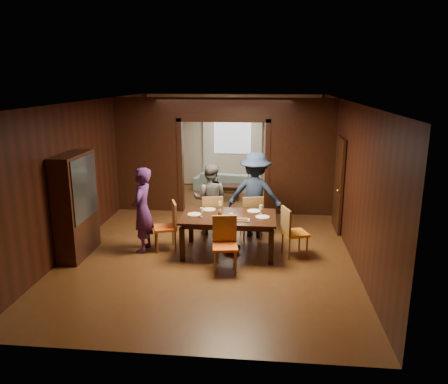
# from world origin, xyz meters

# --- Properties ---
(floor) EXTENTS (9.00, 9.00, 0.00)m
(floor) POSITION_xyz_m (0.00, 0.00, 0.00)
(floor) COLOR #553118
(floor) RESTS_ON ground
(ceiling) EXTENTS (5.50, 9.00, 0.02)m
(ceiling) POSITION_xyz_m (0.00, 0.00, 2.90)
(ceiling) COLOR silver
(ceiling) RESTS_ON room_walls
(room_walls) EXTENTS (5.52, 9.01, 2.90)m
(room_walls) POSITION_xyz_m (0.00, 1.89, 1.51)
(room_walls) COLOR black
(room_walls) RESTS_ON floor
(person_purple) EXTENTS (0.43, 0.64, 1.69)m
(person_purple) POSITION_xyz_m (-1.33, -1.18, 0.85)
(person_purple) COLOR #472160
(person_purple) RESTS_ON floor
(person_grey) EXTENTS (0.80, 0.65, 1.57)m
(person_grey) POSITION_xyz_m (-0.13, -0.05, 0.79)
(person_grey) COLOR #515158
(person_grey) RESTS_ON floor
(person_navy) EXTENTS (1.28, 0.86, 1.85)m
(person_navy) POSITION_xyz_m (0.85, -0.08, 0.92)
(person_navy) COLOR #1B2645
(person_navy) RESTS_ON floor
(sofa) EXTENTS (2.03, 1.03, 0.57)m
(sofa) POSITION_xyz_m (-0.14, 3.85, 0.28)
(sofa) COLOR #98BEC7
(sofa) RESTS_ON floor
(serving_bowl) EXTENTS (0.35, 0.35, 0.09)m
(serving_bowl) POSITION_xyz_m (0.44, -1.06, 0.80)
(serving_bowl) COLOR black
(serving_bowl) RESTS_ON dining_table
(dining_table) EXTENTS (1.83, 1.14, 0.76)m
(dining_table) POSITION_xyz_m (0.37, -1.11, 0.38)
(dining_table) COLOR black
(dining_table) RESTS_ON floor
(coffee_table) EXTENTS (0.80, 0.50, 0.40)m
(coffee_table) POSITION_xyz_m (-0.05, 2.86, 0.20)
(coffee_table) COLOR black
(coffee_table) RESTS_ON floor
(chair_left) EXTENTS (0.56, 0.56, 0.97)m
(chair_left) POSITION_xyz_m (-0.91, -1.06, 0.48)
(chair_left) COLOR #CD4E13
(chair_left) RESTS_ON floor
(chair_right) EXTENTS (0.56, 0.56, 0.97)m
(chair_right) POSITION_xyz_m (1.67, -1.12, 0.48)
(chair_right) COLOR orange
(chair_right) RESTS_ON floor
(chair_far_l) EXTENTS (0.53, 0.53, 0.97)m
(chair_far_l) POSITION_xyz_m (-0.07, -0.31, 0.48)
(chair_far_l) COLOR orange
(chair_far_l) RESTS_ON floor
(chair_far_r) EXTENTS (0.54, 0.54, 0.97)m
(chair_far_r) POSITION_xyz_m (0.77, -0.25, 0.48)
(chair_far_r) COLOR #C27612
(chair_far_r) RESTS_ON floor
(chair_near) EXTENTS (0.50, 0.50, 0.97)m
(chair_near) POSITION_xyz_m (0.39, -1.95, 0.48)
(chair_near) COLOR #E95A15
(chair_near) RESTS_ON floor
(hutch) EXTENTS (0.40, 1.20, 2.00)m
(hutch) POSITION_xyz_m (-2.53, -1.50, 1.00)
(hutch) COLOR black
(hutch) RESTS_ON floor
(door_right) EXTENTS (0.06, 0.90, 2.10)m
(door_right) POSITION_xyz_m (2.70, 0.50, 1.05)
(door_right) COLOR black
(door_right) RESTS_ON floor
(window_far) EXTENTS (1.20, 0.03, 1.30)m
(window_far) POSITION_xyz_m (0.00, 4.44, 1.70)
(window_far) COLOR silver
(window_far) RESTS_ON back_wall
(curtain_left) EXTENTS (0.35, 0.06, 2.40)m
(curtain_left) POSITION_xyz_m (-0.75, 4.40, 1.25)
(curtain_left) COLOR white
(curtain_left) RESTS_ON back_wall
(curtain_right) EXTENTS (0.35, 0.06, 2.40)m
(curtain_right) POSITION_xyz_m (0.75, 4.40, 1.25)
(curtain_right) COLOR white
(curtain_right) RESTS_ON back_wall
(plate_left) EXTENTS (0.27, 0.27, 0.01)m
(plate_left) POSITION_xyz_m (-0.30, -1.10, 0.77)
(plate_left) COLOR white
(plate_left) RESTS_ON dining_table
(plate_far_l) EXTENTS (0.27, 0.27, 0.01)m
(plate_far_l) POSITION_xyz_m (-0.06, -0.75, 0.77)
(plate_far_l) COLOR silver
(plate_far_l) RESTS_ON dining_table
(plate_far_r) EXTENTS (0.27, 0.27, 0.01)m
(plate_far_r) POSITION_xyz_m (0.85, -0.76, 0.77)
(plate_far_r) COLOR white
(plate_far_r) RESTS_ON dining_table
(plate_right) EXTENTS (0.27, 0.27, 0.01)m
(plate_right) POSITION_xyz_m (1.03, -1.14, 0.77)
(plate_right) COLOR silver
(plate_right) RESTS_ON dining_table
(plate_near) EXTENTS (0.27, 0.27, 0.01)m
(plate_near) POSITION_xyz_m (0.34, -1.45, 0.77)
(plate_near) COLOR white
(plate_near) RESTS_ON dining_table
(platter_a) EXTENTS (0.30, 0.20, 0.04)m
(platter_a) POSITION_xyz_m (0.30, -1.21, 0.78)
(platter_a) COLOR gray
(platter_a) RESTS_ON dining_table
(platter_b) EXTENTS (0.30, 0.20, 0.04)m
(platter_b) POSITION_xyz_m (0.64, -1.36, 0.78)
(platter_b) COLOR gray
(platter_b) RESTS_ON dining_table
(wineglass_left) EXTENTS (0.08, 0.08, 0.18)m
(wineglass_left) POSITION_xyz_m (-0.15, -1.22, 0.85)
(wineglass_left) COLOR silver
(wineglass_left) RESTS_ON dining_table
(wineglass_far) EXTENTS (0.08, 0.08, 0.18)m
(wineglass_far) POSITION_xyz_m (0.16, -0.74, 0.85)
(wineglass_far) COLOR silver
(wineglass_far) RESTS_ON dining_table
(wineglass_right) EXTENTS (0.08, 0.08, 0.18)m
(wineglass_right) POSITION_xyz_m (0.99, -0.92, 0.85)
(wineglass_right) COLOR silver
(wineglass_right) RESTS_ON dining_table
(tumbler) EXTENTS (0.07, 0.07, 0.14)m
(tumbler) POSITION_xyz_m (0.45, -1.41, 0.83)
(tumbler) COLOR white
(tumbler) RESTS_ON dining_table
(condiment_jar) EXTENTS (0.08, 0.08, 0.11)m
(condiment_jar) POSITION_xyz_m (0.21, -1.20, 0.82)
(condiment_jar) COLOR #4A2011
(condiment_jar) RESTS_ON dining_table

